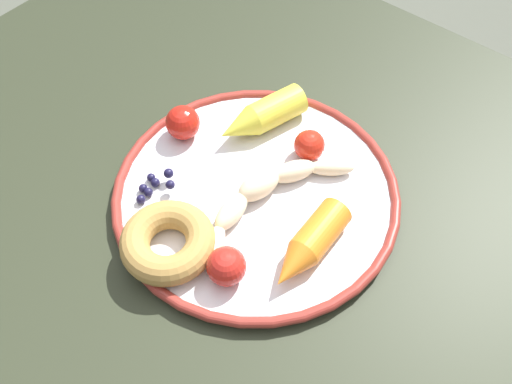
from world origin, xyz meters
TOP-DOWN VIEW (x-y plane):
  - ground_plane at (0.00, 0.00)m, footprint 6.00×6.00m
  - dining_table at (0.00, 0.00)m, footprint 1.02×0.78m
  - plate at (-0.02, 0.04)m, footprint 0.34×0.34m
  - banana at (-0.03, 0.04)m, footprint 0.10×0.22m
  - carrot_orange at (-0.11, 0.07)m, footprint 0.04×0.11m
  - carrot_yellow at (0.04, -0.05)m, footprint 0.07×0.12m
  - donut at (0.01, 0.16)m, footprint 0.12×0.12m
  - blueberry_pile at (0.08, 0.11)m, footprint 0.04×0.05m
  - tomato_near at (-0.03, -0.05)m, footprint 0.04×0.04m
  - tomato_mid at (-0.06, 0.14)m, footprint 0.04×0.04m
  - tomato_far at (0.11, 0.02)m, footprint 0.04×0.04m

SIDE VIEW (x-z plane):
  - ground_plane at x=0.00m, z-range 0.00..0.00m
  - dining_table at x=0.00m, z-range 0.26..0.96m
  - plate at x=-0.02m, z-range 0.70..0.72m
  - blueberry_pile at x=0.08m, z-range 0.71..0.73m
  - banana at x=-0.03m, z-range 0.71..0.74m
  - donut at x=0.01m, z-range 0.72..0.75m
  - carrot_orange at x=-0.11m, z-range 0.72..0.75m
  - tomato_near at x=-0.03m, z-range 0.72..0.75m
  - carrot_yellow at x=0.04m, z-range 0.72..0.76m
  - tomato_mid at x=-0.06m, z-range 0.72..0.76m
  - tomato_far at x=0.11m, z-range 0.72..0.76m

